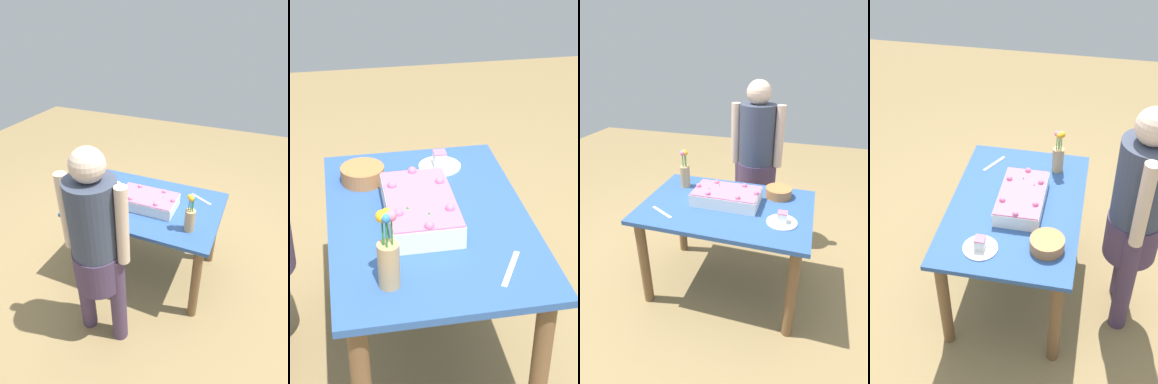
% 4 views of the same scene
% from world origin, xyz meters
% --- Properties ---
extents(ground_plane, '(8.00, 8.00, 0.00)m').
position_xyz_m(ground_plane, '(0.00, 0.00, 0.00)').
color(ground_plane, olive).
extents(dining_table, '(1.18, 0.80, 0.73)m').
position_xyz_m(dining_table, '(0.00, 0.00, 0.59)').
color(dining_table, '#2E5394').
rests_on(dining_table, ground_plane).
extents(sheet_cake, '(0.46, 0.27, 0.12)m').
position_xyz_m(sheet_cake, '(0.01, -0.03, 0.78)').
color(sheet_cake, white).
rests_on(sheet_cake, dining_table).
extents(serving_plate_with_slice, '(0.19, 0.19, 0.08)m').
position_xyz_m(serving_plate_with_slice, '(-0.40, 0.12, 0.75)').
color(serving_plate_with_slice, white).
rests_on(serving_plate_with_slice, dining_table).
extents(cake_knife, '(0.19, 0.12, 0.00)m').
position_xyz_m(cake_knife, '(0.39, 0.22, 0.73)').
color(cake_knife, silver).
rests_on(cake_knife, dining_table).
extents(flower_vase, '(0.07, 0.07, 0.30)m').
position_xyz_m(flower_vase, '(0.40, -0.20, 0.85)').
color(flower_vase, tan).
rests_on(flower_vase, dining_table).
extents(fruit_bowl, '(0.19, 0.19, 0.07)m').
position_xyz_m(fruit_bowl, '(-0.33, -0.23, 0.76)').
color(fruit_bowl, '#BA733E').
rests_on(fruit_bowl, dining_table).
extents(person_standing, '(0.45, 0.31, 1.49)m').
position_xyz_m(person_standing, '(-0.06, -0.70, 0.85)').
color(person_standing, '#483553').
rests_on(person_standing, ground_plane).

